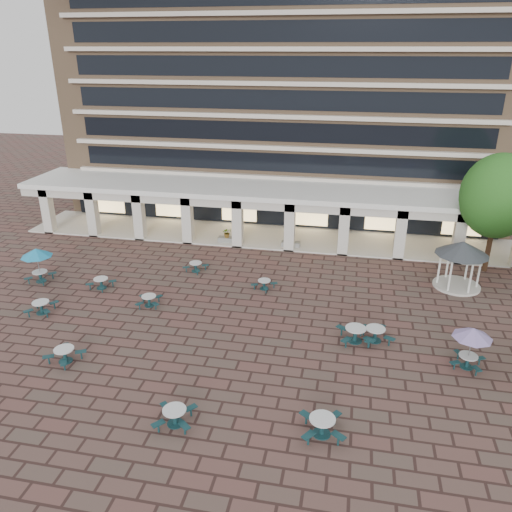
% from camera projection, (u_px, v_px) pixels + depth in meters
% --- Properties ---
extents(ground, '(120.00, 120.00, 0.00)m').
position_uv_depth(ground, '(225.00, 325.00, 29.24)').
color(ground, brown).
rests_on(ground, ground).
extents(apartment_building, '(40.00, 15.50, 25.20)m').
position_uv_depth(apartment_building, '(289.00, 75.00, 47.37)').
color(apartment_building, '#8F6E51').
rests_on(apartment_building, ground).
extents(retail_arcade, '(42.00, 6.60, 4.40)m').
position_uv_depth(retail_arcade, '(269.00, 204.00, 41.45)').
color(retail_arcade, white).
rests_on(retail_arcade, ground).
extents(picnic_table_1, '(2.03, 2.03, 0.77)m').
position_uv_depth(picnic_table_1, '(65.00, 354.00, 25.69)').
color(picnic_table_1, '#14373D').
rests_on(picnic_table_1, ground).
extents(picnic_table_2, '(1.85, 1.85, 0.78)m').
position_uv_depth(picnic_table_2, '(175.00, 415.00, 21.40)').
color(picnic_table_2, '#14373D').
rests_on(picnic_table_2, ground).
extents(picnic_table_3, '(2.09, 2.09, 0.84)m').
position_uv_depth(picnic_table_3, '(322.00, 425.00, 20.82)').
color(picnic_table_3, '#14373D').
rests_on(picnic_table_3, ground).
extents(picnic_table_4, '(2.11, 2.11, 2.44)m').
position_uv_depth(picnic_table_4, '(36.00, 254.00, 33.87)').
color(picnic_table_4, '#14373D').
rests_on(picnic_table_4, ground).
extents(picnic_table_5, '(1.86, 1.86, 0.71)m').
position_uv_depth(picnic_table_5, '(101.00, 282.00, 33.56)').
color(picnic_table_5, '#14373D').
rests_on(picnic_table_5, ground).
extents(picnic_table_7, '(2.21, 2.21, 0.86)m').
position_uv_depth(picnic_table_7, '(355.00, 333.00, 27.44)').
color(picnic_table_7, '#14373D').
rests_on(picnic_table_7, ground).
extents(picnic_table_8, '(1.89, 1.89, 0.76)m').
position_uv_depth(picnic_table_8, '(41.00, 306.00, 30.40)').
color(picnic_table_8, '#14373D').
rests_on(picnic_table_8, ground).
extents(picnic_table_9, '(1.72, 1.72, 0.68)m').
position_uv_depth(picnic_table_9, '(149.00, 300.00, 31.28)').
color(picnic_table_9, '#14373D').
rests_on(picnic_table_9, ground).
extents(picnic_table_10, '(2.17, 2.17, 0.81)m').
position_uv_depth(picnic_table_10, '(375.00, 333.00, 27.49)').
color(picnic_table_10, '#14373D').
rests_on(picnic_table_10, ground).
extents(picnic_table_11, '(1.97, 1.97, 2.27)m').
position_uv_depth(picnic_table_11, '(473.00, 335.00, 24.65)').
color(picnic_table_11, '#14373D').
rests_on(picnic_table_11, ground).
extents(picnic_table_12, '(1.80, 1.80, 0.68)m').
position_uv_depth(picnic_table_12, '(196.00, 266.00, 36.10)').
color(picnic_table_12, '#14373D').
rests_on(picnic_table_12, ground).
extents(picnic_table_13, '(1.77, 1.77, 0.64)m').
position_uv_depth(picnic_table_13, '(264.00, 284.00, 33.47)').
color(picnic_table_13, '#14373D').
rests_on(picnic_table_13, ground).
extents(gazebo, '(3.48, 3.48, 3.24)m').
position_uv_depth(gazebo, '(462.00, 253.00, 32.99)').
color(gazebo, beige).
rests_on(gazebo, ground).
extents(tree_east_c, '(5.14, 5.14, 8.56)m').
position_uv_depth(tree_east_c, '(499.00, 196.00, 34.20)').
color(tree_east_c, '#462C1C').
rests_on(tree_east_c, ground).
extents(planter_left, '(1.50, 0.87, 1.32)m').
position_uv_depth(planter_left, '(227.00, 237.00, 41.25)').
color(planter_left, gray).
rests_on(planter_left, ground).
extents(planter_right, '(1.50, 0.60, 1.22)m').
position_uv_depth(planter_right, '(291.00, 242.00, 40.32)').
color(planter_right, gray).
rests_on(planter_right, ground).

